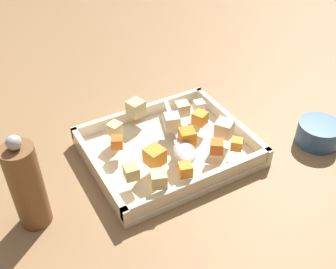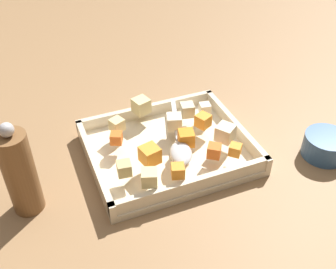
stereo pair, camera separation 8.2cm
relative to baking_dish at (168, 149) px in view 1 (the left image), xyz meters
The scene contains 20 objects.
ground_plane 0.02m from the baking_dish, ahead, with size 4.00×4.00×0.00m, color #936D47.
baking_dish is the anchor object (origin of this frame).
carrot_chunk_under_handle 0.14m from the baking_dish, 137.37° to the left, with size 0.02×0.02×0.02m, color orange.
carrot_chunk_corner_ne 0.11m from the baking_dish, 126.86° to the left, with size 0.02×0.02×0.02m, color orange.
carrot_chunk_near_right 0.11m from the baking_dish, 15.07° to the right, with size 0.02×0.02×0.02m, color orange.
carrot_chunk_mid_left 0.09m from the baking_dish, 41.55° to the left, with size 0.03×0.03×0.03m, color orange.
carrot_chunk_center 0.06m from the baking_dish, 132.01° to the left, with size 0.03×0.03×0.03m, color orange.
carrot_chunk_mid_right 0.12m from the baking_dish, 77.17° to the left, with size 0.02×0.02×0.02m, color orange.
carrot_chunk_far_right 0.10m from the baking_dish, behind, with size 0.03×0.03×0.03m, color orange.
potato_chunk_heap_side 0.14m from the baking_dish, 53.16° to the left, with size 0.03×0.03×0.03m, color #E0CC89.
potato_chunk_far_left 0.14m from the baking_dish, 29.81° to the left, with size 0.03×0.03×0.03m, color tan.
potato_chunk_front_center 0.12m from the baking_dish, 156.36° to the left, with size 0.03×0.03×0.03m, color beige.
potato_chunk_rim_edge 0.12m from the baking_dish, 37.61° to the right, with size 0.03×0.03×0.03m, color #E0CC89.
potato_chunk_near_left 0.10m from the baking_dish, 139.42° to the right, with size 0.03×0.03×0.03m, color beige.
potato_chunk_near_spoon 0.12m from the baking_dish, 81.37° to the right, with size 0.03×0.03×0.03m, color #E0CC89.
parsnip_chunk_heap_top 0.13m from the baking_dish, 154.15° to the right, with size 0.02×0.02×0.02m, color silver.
parsnip_chunk_back_center 0.06m from the baking_dish, 131.85° to the right, with size 0.03×0.03×0.03m, color beige.
serving_spoon 0.06m from the baking_dish, 96.20° to the left, with size 0.10×0.22×0.02m.
pepper_mill 0.30m from the baking_dish, ahead, with size 0.05×0.05×0.19m.
small_prep_bowl 0.32m from the baking_dish, 157.52° to the left, with size 0.09×0.09×0.05m, color #33598C.
Camera 1 is at (0.30, 0.56, 0.57)m, focal length 43.62 mm.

